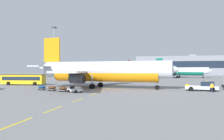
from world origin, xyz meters
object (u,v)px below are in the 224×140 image
object	(u,v)px
ground_crew_worker	(212,87)
airliner_mid_left	(122,71)
airliner_far_center	(181,71)
apron_light_mast_near	(54,46)
apron_shuttle_bus	(23,79)
pushback_tug	(203,86)
baggage_train	(57,88)
airliner_foreground	(102,71)

from	to	relation	value
ground_crew_worker	airliner_mid_left	bearing A→B (deg)	110.23
airliner_far_center	apron_light_mast_near	bearing A→B (deg)	-153.89
airliner_mid_left	apron_shuttle_bus	distance (m)	77.51
pushback_tug	apron_shuttle_bus	size ratio (longest dim) A/B	0.52
pushback_tug	baggage_train	world-z (taller)	pushback_tug
airliner_foreground	pushback_tug	bearing A→B (deg)	-5.91
ground_crew_worker	baggage_train	bearing A→B (deg)	-171.74
airliner_mid_left	airliner_far_center	xyz separation A→B (m)	(33.92, -8.70, 0.02)
pushback_tug	ground_crew_worker	xyz separation A→B (m)	(1.22, -2.25, 0.07)
airliner_mid_left	apron_light_mast_near	bearing A→B (deg)	-123.99
airliner_far_center	baggage_train	distance (m)	87.37
airliner_mid_left	baggage_train	xyz separation A→B (m)	(2.25, -90.07, -2.98)
airliner_foreground	airliner_far_center	xyz separation A→B (m)	(24.83, 72.65, -0.41)
apron_shuttle_bus	ground_crew_worker	size ratio (longest dim) A/B	7.18
pushback_tug	apron_light_mast_near	distance (m)	73.62
apron_light_mast_near	apron_shuttle_bus	bearing A→B (deg)	-74.69
baggage_train	apron_light_mast_near	world-z (taller)	apron_light_mast_near
airliner_foreground	ground_crew_worker	world-z (taller)	airliner_foreground
airliner_mid_left	airliner_far_center	distance (m)	35.02
airliner_far_center	ground_crew_worker	size ratio (longest dim) A/B	17.89
pushback_tug	baggage_train	size ratio (longest dim) A/B	0.56
airliner_foreground	pushback_tug	size ratio (longest dim) A/B	5.48
airliner_foreground	apron_shuttle_bus	world-z (taller)	airliner_foreground
pushback_tug	airliner_far_center	size ratio (longest dim) A/B	0.21
airliner_mid_left	airliner_far_center	world-z (taller)	airliner_far_center
airliner_far_center	apron_shuttle_bus	bearing A→B (deg)	-126.04
airliner_far_center	pushback_tug	bearing A→B (deg)	-92.69
airliner_foreground	apron_light_mast_near	world-z (taller)	apron_light_mast_near
airliner_far_center	apron_shuttle_bus	distance (m)	83.26
apron_shuttle_bus	baggage_train	world-z (taller)	apron_shuttle_bus
baggage_train	ground_crew_worker	size ratio (longest dim) A/B	6.71
apron_shuttle_bus	baggage_train	distance (m)	22.32
pushback_tug	baggage_train	xyz separation A→B (m)	(-28.15, -6.51, -0.37)
airliner_foreground	airliner_mid_left	world-z (taller)	airliner_foreground
pushback_tug	apron_shuttle_bus	distance (m)	46.08
ground_crew_worker	apron_light_mast_near	xyz separation A→B (m)	(-57.12, 47.98, 14.20)
airliner_mid_left	ground_crew_worker	size ratio (longest dim) A/B	17.97
airliner_foreground	apron_light_mast_near	distance (m)	56.72
airliner_mid_left	apron_shuttle_bus	xyz separation A→B (m)	(-15.05, -76.01, -1.76)
airliner_foreground	pushback_tug	distance (m)	21.64
airliner_foreground	baggage_train	bearing A→B (deg)	-128.15
airliner_foreground	ground_crew_worker	bearing A→B (deg)	-11.18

